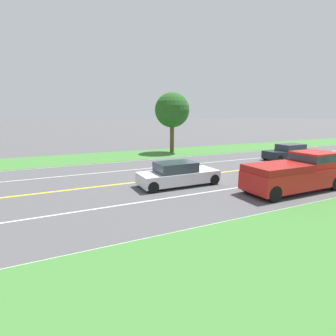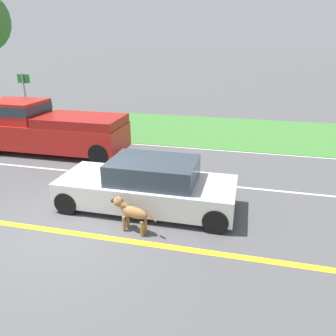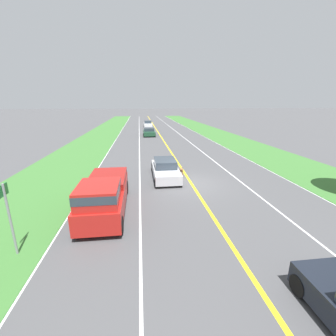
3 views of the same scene
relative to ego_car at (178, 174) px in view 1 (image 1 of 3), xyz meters
name	(u,v)px [view 1 (image 1 of 3)]	position (x,y,z in m)	size (l,w,h in m)	color
ground_plane	(187,176)	(-1.62, 1.51, -0.62)	(400.00, 400.00, 0.00)	#4C4C4F
centre_divider_line	(187,176)	(-1.62, 1.51, -0.62)	(0.18, 160.00, 0.01)	yellow
lane_edge_line_right	(270,212)	(5.38, 1.51, -0.62)	(0.14, 160.00, 0.01)	white
lane_edge_line_left	(148,160)	(-8.62, 1.51, -0.62)	(0.14, 160.00, 0.01)	white
lane_dash_same_dir	(219,190)	(1.88, 1.51, -0.62)	(0.10, 160.00, 0.01)	white
lane_dash_oncoming	(164,167)	(-5.12, 1.51, -0.62)	(0.10, 160.00, 0.01)	white
grass_verge_left	(137,155)	(-11.62, 1.51, -0.61)	(6.00, 160.00, 0.03)	#3D7533
ego_car	(178,174)	(0.00, 0.00, 0.00)	(1.81, 4.55, 1.34)	silver
dog	(170,172)	(-1.19, 0.07, -0.11)	(0.44, 1.21, 0.82)	olive
pickup_truck	(297,172)	(3.59, 5.14, 0.37)	(2.00, 5.51, 1.98)	red
oncoming_car	(289,152)	(-3.41, 12.93, 0.01)	(1.81, 4.66, 1.36)	black
roadside_tree_left_near	(172,110)	(-11.63, 5.39, 3.70)	(3.52, 3.52, 6.12)	brown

